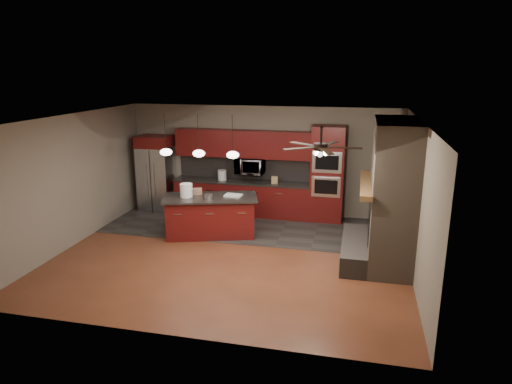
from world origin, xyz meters
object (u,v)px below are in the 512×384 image
(refrigerator, at_px, (156,173))
(cardboard_box, at_px, (197,191))
(microwave, at_px, (250,166))
(oven_tower, at_px, (327,174))
(counter_box, at_px, (275,180))
(kitchen_island, at_px, (211,216))
(paint_can, at_px, (209,197))
(counter_bucket, at_px, (222,175))
(paint_tray, at_px, (233,195))
(white_bucket, at_px, (186,190))

(refrigerator, distance_m, cardboard_box, 2.21)
(microwave, relative_size, refrigerator, 0.36)
(oven_tower, xyz_separation_m, counter_box, (-1.31, -0.04, -0.20))
(kitchen_island, bearing_deg, paint_can, -96.10)
(oven_tower, height_order, counter_box, oven_tower)
(cardboard_box, bearing_deg, microwave, 35.58)
(oven_tower, height_order, microwave, oven_tower)
(microwave, height_order, kitchen_island, microwave)
(refrigerator, height_order, counter_bucket, refrigerator)
(paint_tray, xyz_separation_m, cardboard_box, (-0.86, -0.00, 0.05))
(counter_box, bearing_deg, paint_can, -128.52)
(paint_can, distance_m, cardboard_box, 0.54)
(oven_tower, distance_m, microwave, 1.98)
(kitchen_island, relative_size, counter_bucket, 8.90)
(kitchen_island, xyz_separation_m, counter_box, (1.18, 1.63, 0.52))
(counter_bucket, bearing_deg, oven_tower, -0.16)
(paint_tray, distance_m, counter_box, 1.62)
(paint_tray, relative_size, counter_bucket, 1.47)
(white_bucket, bearing_deg, kitchen_island, 12.94)
(microwave, relative_size, counter_box, 4.15)
(white_bucket, distance_m, counter_bucket, 1.82)
(cardboard_box, xyz_separation_m, counter_bucket, (0.13, 1.52, 0.04))
(counter_bucket, bearing_deg, counter_box, -2.04)
(counter_bucket, bearing_deg, kitchen_island, -82.30)
(paint_can, distance_m, paint_tray, 0.59)
(white_bucket, relative_size, paint_tray, 0.80)
(microwave, relative_size, paint_can, 4.28)
(paint_can, xyz_separation_m, cardboard_box, (-0.40, 0.36, 0.01))
(paint_can, relative_size, counter_box, 0.97)
(oven_tower, relative_size, kitchen_island, 1.04)
(refrigerator, bearing_deg, kitchen_island, -38.14)
(refrigerator, relative_size, paint_tray, 5.33)
(counter_bucket, bearing_deg, microwave, 3.88)
(refrigerator, relative_size, paint_can, 11.75)
(paint_tray, distance_m, cardboard_box, 0.86)
(refrigerator, distance_m, paint_tray, 2.91)
(paint_can, relative_size, paint_tray, 0.45)
(paint_tray, relative_size, cardboard_box, 1.83)
(refrigerator, height_order, paint_tray, refrigerator)
(white_bucket, bearing_deg, oven_tower, 30.85)
(microwave, bearing_deg, kitchen_island, -106.41)
(white_bucket, bearing_deg, paint_tray, 15.52)
(oven_tower, distance_m, counter_box, 1.33)
(microwave, height_order, counter_box, microwave)
(oven_tower, height_order, white_bucket, oven_tower)
(refrigerator, height_order, paint_can, refrigerator)
(white_bucket, relative_size, paint_can, 1.76)
(white_bucket, distance_m, paint_can, 0.57)
(paint_can, bearing_deg, white_bucket, 171.18)
(cardboard_box, bearing_deg, kitchen_island, -49.57)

